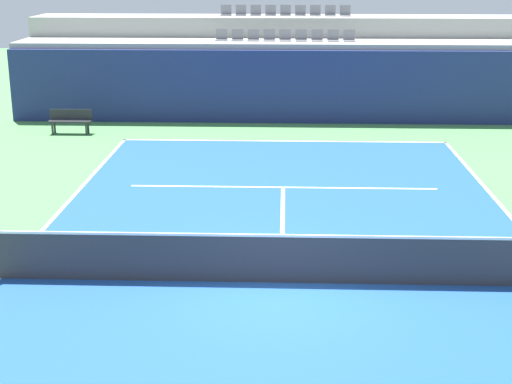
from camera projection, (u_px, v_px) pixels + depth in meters
The scene contains 12 objects.
ground_plane at pixel (282, 283), 14.64m from camera, with size 80.00×80.00×0.00m, color #4C8C4C.
court_surface at pixel (282, 283), 14.63m from camera, with size 11.00×24.00×0.01m, color #1E4C99.
baseline_far at pixel (284, 141), 26.06m from camera, with size 11.00×0.10×0.00m, color white.
service_line_far at pixel (283, 187), 20.75m from camera, with size 8.26×0.10×0.00m, color white.
centre_service_line at pixel (283, 227), 17.69m from camera, with size 0.10×6.40×0.00m, color white.
back_wall at pixel (285, 87), 28.71m from camera, with size 20.68×0.30×2.71m, color navy.
stands_tier_lower at pixel (285, 79), 29.97m from camera, with size 20.68×2.40×2.91m, color #9E9E99.
stands_tier_upper at pixel (285, 61), 32.16m from camera, with size 20.68×2.40×3.69m, color #9E9E99.
seating_row_lower at pixel (285, 38), 29.61m from camera, with size 5.36×0.44×0.44m.
seating_row_upper at pixel (285, 13), 31.68m from camera, with size 5.36×0.44×0.44m.
tennis_net at pixel (282, 258), 14.49m from camera, with size 11.08×0.08×1.07m.
player_bench at pixel (70, 119), 27.13m from camera, with size 1.50×0.40×0.85m.
Camera 1 is at (0.03, -13.52, 5.89)m, focal length 54.00 mm.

